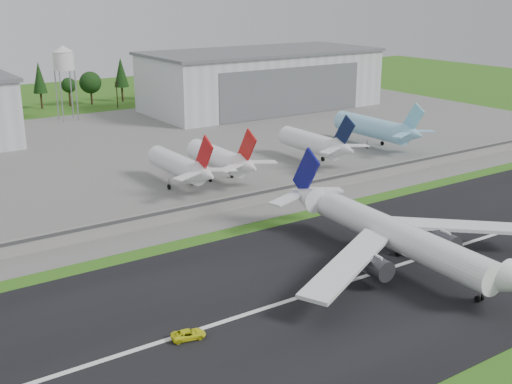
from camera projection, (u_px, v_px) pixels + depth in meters
ground at (438, 286)px, 113.26m from camera, size 600.00×600.00×0.00m
runway at (397, 266)px, 121.16m from camera, size 320.00×60.00×0.10m
runway_centerline at (397, 266)px, 121.14m from camera, size 220.00×1.00×0.02m
apron at (149, 151)px, 208.19m from camera, size 320.00×150.00×0.10m
blast_fence at (262, 197)px, 156.22m from camera, size 240.00×0.61×3.50m
hangar_east at (262, 79)px, 279.87m from camera, size 102.00×47.00×25.20m
water_tower at (63, 58)px, 249.59m from camera, size 8.40×8.40×29.40m
utility_poles at (69, 113)px, 271.51m from camera, size 230.00×3.00×12.00m
treeline at (58, 108)px, 283.38m from camera, size 320.00×16.00×22.00m
main_airliner at (400, 243)px, 119.25m from camera, size 57.18×59.23×18.17m
ground_vehicle at (188, 334)px, 95.63m from camera, size 5.61×3.47×1.45m
parked_jet_red_a at (183, 166)px, 166.50m from camera, size 7.36×31.29×16.63m
parked_jet_red_b at (224, 159)px, 173.06m from camera, size 7.36×31.29×16.78m
parked_jet_navy at (317, 144)px, 190.40m from camera, size 7.36×31.29×16.83m
parked_jet_skyblue at (379, 128)px, 210.23m from camera, size 7.36×37.29×17.13m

